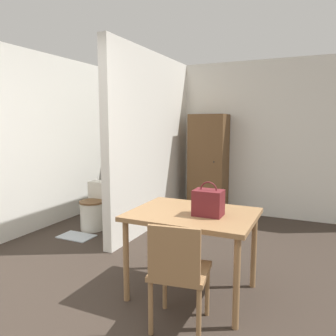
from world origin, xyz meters
TOP-DOWN VIEW (x-y plane):
  - wall_back at (0.00, 3.88)m, footprint 5.15×0.12m
  - wall_left at (-2.14, 1.91)m, footprint 0.12×4.82m
  - partition_wall at (-0.70, 2.65)m, footprint 0.12×2.34m
  - dining_table at (0.54, 1.02)m, footprint 1.07×0.81m
  - wooden_chair at (0.63, 0.49)m, footprint 0.47×0.47m
  - toilet at (-1.39, 2.16)m, footprint 0.38×0.51m
  - handbag at (0.69, 0.98)m, footprint 0.24×0.17m
  - wooden_cabinet at (-0.14, 3.58)m, footprint 0.59×0.47m
  - bath_mat at (-1.39, 1.74)m, footprint 0.47×0.31m

SIDE VIEW (x-z plane):
  - bath_mat at x=-1.39m, z-range 0.00..0.01m
  - toilet at x=-1.39m, z-range -0.03..0.62m
  - wooden_chair at x=0.63m, z-range 0.05..0.87m
  - dining_table at x=0.54m, z-range 0.29..1.04m
  - wooden_cabinet at x=-0.14m, z-range 0.00..1.66m
  - handbag at x=0.69m, z-range 0.72..1.01m
  - wall_back at x=0.00m, z-range 0.00..2.50m
  - wall_left at x=-2.14m, z-range 0.00..2.50m
  - partition_wall at x=-0.70m, z-range 0.00..2.50m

